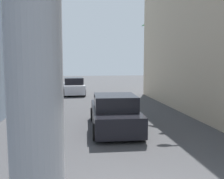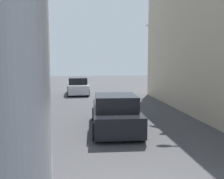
{
  "view_description": "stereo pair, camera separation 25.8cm",
  "coord_description": "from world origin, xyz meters",
  "px_view_note": "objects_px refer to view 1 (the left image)",
  "views": [
    {
      "loc": [
        -1.32,
        -4.24,
        2.94
      ],
      "look_at": [
        0.0,
        5.28,
        1.9
      ],
      "focal_mm": 40.0,
      "sensor_mm": 36.0,
      "label": 1
    },
    {
      "loc": [
        -1.07,
        -4.28,
        2.94
      ],
      "look_at": [
        0.0,
        5.28,
        1.9
      ],
      "focal_mm": 40.0,
      "sensor_mm": 36.0,
      "label": 2
    }
  ],
  "objects_px": {
    "street_lamp": "(196,33)",
    "pedestrian_mid_right": "(195,99)",
    "car_far": "(74,86)",
    "palm_tree_mid_right": "(178,14)",
    "palm_tree_far_right": "(153,46)",
    "car_lead": "(114,113)"
  },
  "relations": [
    {
      "from": "street_lamp",
      "to": "car_far",
      "type": "relative_size",
      "value": 1.75
    },
    {
      "from": "car_far",
      "to": "palm_tree_far_right",
      "type": "relative_size",
      "value": 0.62
    },
    {
      "from": "car_lead",
      "to": "car_far",
      "type": "relative_size",
      "value": 1.09
    },
    {
      "from": "street_lamp",
      "to": "car_far",
      "type": "distance_m",
      "value": 12.8
    },
    {
      "from": "palm_tree_mid_right",
      "to": "pedestrian_mid_right",
      "type": "bearing_deg",
      "value": -95.33
    },
    {
      "from": "car_far",
      "to": "pedestrian_mid_right",
      "type": "relative_size",
      "value": 2.65
    },
    {
      "from": "palm_tree_mid_right",
      "to": "pedestrian_mid_right",
      "type": "distance_m",
      "value": 6.29
    },
    {
      "from": "car_far",
      "to": "palm_tree_far_right",
      "type": "distance_m",
      "value": 8.53
    },
    {
      "from": "palm_tree_mid_right",
      "to": "palm_tree_far_right",
      "type": "bearing_deg",
      "value": 85.06
    },
    {
      "from": "car_lead",
      "to": "palm_tree_mid_right",
      "type": "relative_size",
      "value": 0.51
    },
    {
      "from": "car_far",
      "to": "street_lamp",
      "type": "bearing_deg",
      "value": -55.94
    },
    {
      "from": "palm_tree_mid_right",
      "to": "pedestrian_mid_right",
      "type": "xyz_separation_m",
      "value": [
        -0.33,
        -3.55,
        -5.18
      ]
    },
    {
      "from": "car_lead",
      "to": "car_far",
      "type": "distance_m",
      "value": 12.65
    },
    {
      "from": "car_far",
      "to": "palm_tree_mid_right",
      "type": "height_order",
      "value": "palm_tree_mid_right"
    },
    {
      "from": "street_lamp",
      "to": "pedestrian_mid_right",
      "type": "relative_size",
      "value": 4.63
    },
    {
      "from": "pedestrian_mid_right",
      "to": "car_lead",
      "type": "bearing_deg",
      "value": -157.87
    },
    {
      "from": "street_lamp",
      "to": "palm_tree_mid_right",
      "type": "xyz_separation_m",
      "value": [
        0.18,
        3.11,
        1.58
      ]
    },
    {
      "from": "car_lead",
      "to": "palm_tree_far_right",
      "type": "distance_m",
      "value": 14.48
    },
    {
      "from": "street_lamp",
      "to": "car_lead",
      "type": "relative_size",
      "value": 1.6
    },
    {
      "from": "street_lamp",
      "to": "car_far",
      "type": "xyz_separation_m",
      "value": [
        -6.84,
        10.12,
        -3.82
      ]
    },
    {
      "from": "car_far",
      "to": "palm_tree_mid_right",
      "type": "xyz_separation_m",
      "value": [
        7.03,
        -7.02,
        5.4
      ]
    },
    {
      "from": "car_far",
      "to": "pedestrian_mid_right",
      "type": "bearing_deg",
      "value": -57.66
    }
  ]
}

